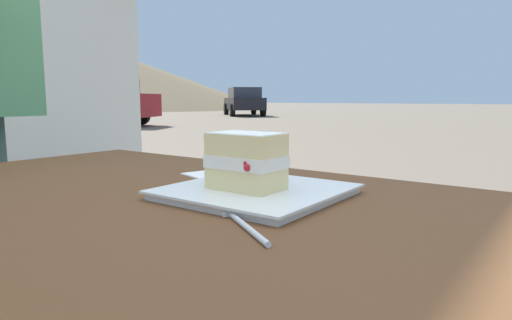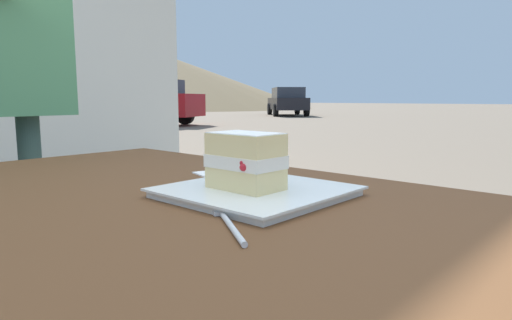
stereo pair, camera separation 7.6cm
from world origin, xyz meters
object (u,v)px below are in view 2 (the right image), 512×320
object	(u,v)px
cake_slice	(246,161)
dessert_plate	(256,192)
dessert_fork	(228,222)
parked_car_extra	(287,101)
patio_table	(196,280)
parked_car_near	(140,101)
paper_napkin	(216,175)
parked_car_far	(116,100)

from	to	relation	value
cake_slice	dessert_plate	bearing A→B (deg)	-109.20
dessert_plate	dessert_fork	xyz separation A→B (m)	(-0.09, 0.15, -0.00)
dessert_plate	parked_car_extra	bearing A→B (deg)	-52.08
patio_table	parked_car_extra	size ratio (longest dim) A/B	0.40
dessert_fork	parked_car_near	xyz separation A→B (m)	(12.62, -8.17, 0.07)
parked_car_near	paper_napkin	bearing A→B (deg)	147.27
dessert_fork	parked_car_near	distance (m)	15.04
cake_slice	parked_car_near	bearing A→B (deg)	-32.69
patio_table	dessert_plate	size ratio (longest dim) A/B	6.01
parked_car_near	cake_slice	bearing A→B (deg)	147.31
parked_car_near	parked_car_far	distance (m)	4.93
patio_table	parked_car_extra	world-z (taller)	parked_car_extra
dessert_plate	paper_napkin	xyz separation A→B (m)	(0.20, -0.10, -0.01)
dessert_plate	parked_car_near	bearing A→B (deg)	-32.61
parked_car_far	parked_car_extra	distance (m)	8.86
cake_slice	parked_car_extra	distance (m)	23.03
patio_table	paper_napkin	size ratio (longest dim) A/B	12.86
dessert_fork	parked_car_extra	size ratio (longest dim) A/B	0.04
patio_table	dessert_fork	xyz separation A→B (m)	(-0.04, -0.02, 0.09)
dessert_fork	parked_car_extra	bearing A→B (deg)	-52.14
parked_car_extra	dessert_plate	bearing A→B (deg)	127.92
cake_slice	parked_car_extra	xyz separation A→B (m)	(14.14, -18.18, -0.02)
parked_car_near	parked_car_extra	world-z (taller)	parked_car_near
paper_napkin	parked_car_far	bearing A→B (deg)	-29.87
dessert_plate	paper_napkin	distance (m)	0.23
dessert_fork	paper_napkin	world-z (taller)	dessert_fork
patio_table	parked_car_extra	bearing A→B (deg)	-52.26
dessert_plate	cake_slice	size ratio (longest dim) A/B	2.28
parked_car_near	parked_car_far	size ratio (longest dim) A/B	0.95
patio_table	parked_car_near	world-z (taller)	parked_car_near
paper_napkin	patio_table	bearing A→B (deg)	132.68
dessert_plate	dessert_fork	bearing A→B (deg)	119.87
parked_car_extra	parked_car_near	bearing A→B (deg)	99.04
cake_slice	paper_napkin	xyz separation A→B (m)	(0.20, -0.11, -0.06)
dessert_fork	dessert_plate	bearing A→B (deg)	-60.13
cake_slice	dessert_fork	distance (m)	0.18
cake_slice	parked_car_near	xyz separation A→B (m)	(12.53, -8.04, 0.01)
dessert_fork	parked_car_near	world-z (taller)	parked_car_near
parked_car_near	patio_table	bearing A→B (deg)	146.92
dessert_fork	paper_napkin	size ratio (longest dim) A/B	1.16
dessert_fork	parked_car_extra	world-z (taller)	parked_car_extra
cake_slice	parked_car_far	xyz separation A→B (m)	(17.12, -9.83, 0.06)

